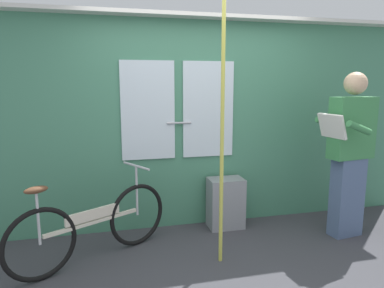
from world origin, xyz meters
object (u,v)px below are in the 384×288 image
Objects in this scene: passenger_reading_newspaper at (350,151)px; trash_bin_by_wall at (226,203)px; bicycle_near_door at (93,226)px; handrail_pole at (222,138)px.

passenger_reading_newspaper is 1.49m from trash_bin_by_wall.
bicycle_near_door is 0.81× the size of passenger_reading_newspaper.
trash_bin_by_wall is (-1.22, 0.53, -0.66)m from passenger_reading_newspaper.
passenger_reading_newspaper is 1.57m from handrail_pole.
bicycle_near_door is 2.47× the size of trash_bin_by_wall.
handrail_pole is at bearing -43.62° from bicycle_near_door.
bicycle_near_door is 1.48m from handrail_pole.
handrail_pole reaches higher than bicycle_near_door.
handrail_pole is (-1.54, -0.23, 0.24)m from passenger_reading_newspaper.
handrail_pole is (-0.31, -0.76, 0.90)m from trash_bin_by_wall.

